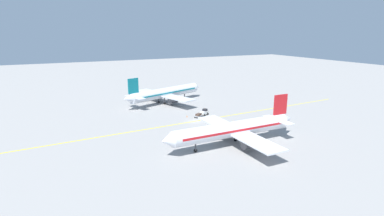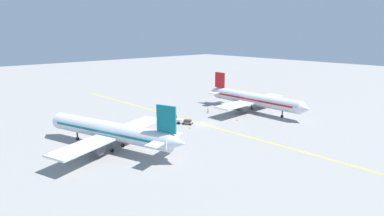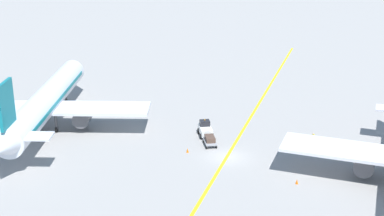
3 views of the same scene
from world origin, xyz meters
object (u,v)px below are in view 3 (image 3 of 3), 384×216
at_px(airplane_adjacent_stand, 46,102).
at_px(baggage_tug_white, 205,129).
at_px(traffic_cone_near_nose, 188,150).
at_px(ground_crew_worker, 313,139).
at_px(baggage_cart_trailing, 210,140).
at_px(traffic_cone_mid_apron, 297,182).

distance_m(airplane_adjacent_stand, baggage_tug_white, 21.83).
distance_m(baggage_tug_white, traffic_cone_near_nose, 5.93).
height_order(ground_crew_worker, traffic_cone_near_nose, ground_crew_worker).
distance_m(baggage_cart_trailing, ground_crew_worker, 12.96).
bearing_deg(baggage_tug_white, traffic_cone_mid_apron, 145.94).
xyz_separation_m(baggage_tug_white, traffic_cone_mid_apron, (-13.81, 9.34, -0.63)).
relative_size(baggage_tug_white, ground_crew_worker, 1.99).
relative_size(baggage_tug_white, traffic_cone_mid_apron, 6.09).
height_order(airplane_adjacent_stand, traffic_cone_mid_apron, airplane_adjacent_stand).
height_order(baggage_tug_white, ground_crew_worker, baggage_tug_white).
height_order(airplane_adjacent_stand, baggage_cart_trailing, airplane_adjacent_stand).
bearing_deg(baggage_tug_white, baggage_cart_trailing, 119.76).
distance_m(baggage_tug_white, baggage_cart_trailing, 3.30).
distance_m(airplane_adjacent_stand, traffic_cone_near_nose, 21.13).
distance_m(airplane_adjacent_stand, traffic_cone_mid_apron, 35.28).
bearing_deg(baggage_tug_white, traffic_cone_near_nose, 87.92).
bearing_deg(ground_crew_worker, traffic_cone_near_nose, 28.65).
height_order(airplane_adjacent_stand, ground_crew_worker, airplane_adjacent_stand).
xyz_separation_m(baggage_tug_white, ground_crew_worker, (-13.75, -1.74, 0.01)).
bearing_deg(baggage_tug_white, airplane_adjacent_stand, 13.55).
bearing_deg(ground_crew_worker, traffic_cone_mid_apron, 90.34).
bearing_deg(ground_crew_worker, baggage_tug_white, 7.22).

